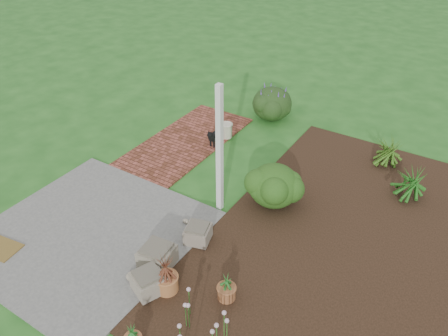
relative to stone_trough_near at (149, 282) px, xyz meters
The scene contains 17 objects.
ground 2.20m from the stone_trough_near, 102.67° to the left, with size 80.00×80.00×0.00m, color #205A1C.
concrete_patio 1.78m from the stone_trough_near, 167.43° to the left, with size 3.50×3.50×0.04m, color #5D5D5B.
brick_path 4.46m from the stone_trough_near, 119.29° to the left, with size 1.60×3.50×0.04m, color #592D1C.
garden_bed 3.33m from the stone_trough_near, 52.53° to the left, with size 4.00×7.00×0.03m, color black.
veranda_post 2.48m from the stone_trough_near, 94.60° to the left, with size 0.10×0.10×2.50m, color white.
stone_trough_near is the anchor object (origin of this frame).
stone_trough_mid 0.51m from the stone_trough_near, 115.21° to the left, with size 0.49×0.49×0.33m, color gray.
stone_trough_far 1.27m from the stone_trough_near, 90.00° to the left, with size 0.40×0.40×0.27m, color #766D5B.
black_dog 4.31m from the stone_trough_near, 110.42° to the left, with size 0.15×0.48×0.41m.
cream_ceramic_urn 4.75m from the stone_trough_near, 107.97° to the left, with size 0.26×0.26×0.35m, color beige.
evergreen_shrub 2.97m from the stone_trough_near, 78.39° to the left, with size 0.96×0.96×0.81m, color #0B3713.
agapanthus_clump_back 5.21m from the stone_trough_near, 58.38° to the left, with size 0.86×0.86×0.78m, color #12390E, non-canonical shape.
agapanthus_clump_front 5.77m from the stone_trough_near, 69.45° to the left, with size 0.80×0.80×0.71m, color #11360B, non-canonical shape.
pink_flower_patch 1.33m from the stone_trough_near, 18.25° to the right, with size 1.10×1.10×0.71m, color #113D0F, non-canonical shape.
terracotta_pot_bronze 0.27m from the stone_trough_near, 33.49° to the left, with size 0.34×0.34×0.27m, color #A96839.
terracotta_pot_small_left 1.17m from the stone_trough_near, 25.06° to the left, with size 0.26×0.26×0.22m, color #945732.
purple_flowering_bush 6.13m from the stone_trough_near, 99.90° to the left, with size 1.00×1.00×0.85m, color black.
Camera 1 is at (3.80, -5.28, 5.23)m, focal length 35.00 mm.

